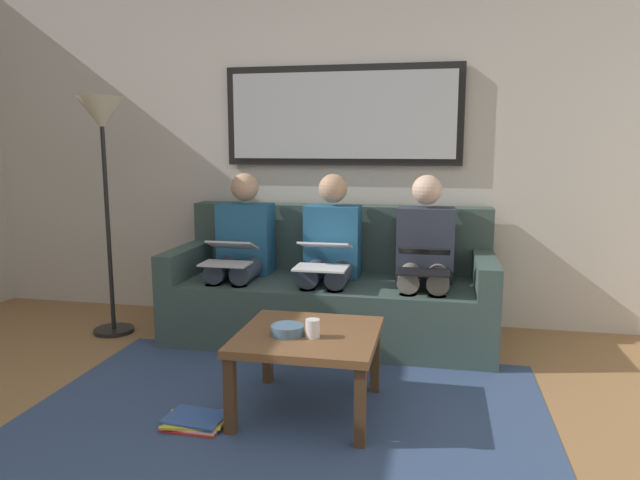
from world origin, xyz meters
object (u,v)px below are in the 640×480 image
Objects in this scene: cup at (313,328)px; person_middle at (330,252)px; bowl at (287,330)px; coffee_table at (308,343)px; laptop_black at (424,260)px; laptop_silver at (229,253)px; laptop_white at (324,255)px; couch at (332,292)px; magazine_stack at (195,421)px; person_left at (425,256)px; standing_lamp at (103,140)px; framed_mirror at (342,116)px; person_right at (241,249)px.

cup is 0.08× the size of person_middle.
coffee_table is at bearing -146.42° from bowl.
laptop_silver is (1.28, 0.00, -0.00)m from laptop_black.
coffee_table is 0.96m from laptop_white.
couch reaches higher than magazine_stack.
laptop_white is (0.10, -0.91, 0.27)m from coffee_table.
couch is at bearing -89.46° from bowl.
person_left is at bearing -126.23° from magazine_stack.
person_left reaches higher than bowl.
standing_lamp reaches higher than laptop_silver.
bowl is 0.43× the size of laptop_white.
framed_mirror is 5.67× the size of magazine_stack.
framed_mirror reaches higher than person_left.
person_right is at bearing -10.65° from laptop_black.
framed_mirror is at bearing -90.00° from person_middle.
framed_mirror reaches higher than person_right.
person_left is at bearing -159.78° from laptop_white.
framed_mirror is at bearing -47.47° from laptop_black.
person_middle is (0.64, -0.24, -0.02)m from laptop_black.
person_middle is at bearing -159.23° from laptop_silver.
standing_lamp is at bearing 5.19° from person_left.
person_right is (1.28, 0.00, 0.00)m from person_left.
person_middle is 1.00× the size of person_right.
person_middle is at bearing -89.43° from bowl.
framed_mirror is 1.23m from person_right.
laptop_black is (-0.50, -0.98, 0.17)m from cup.
cup is 0.26× the size of laptop_black.
person_middle is (0.14, -1.22, 0.15)m from cup.
laptop_black reaches higher than bowl.
framed_mirror is 1.69m from standing_lamp.
person_middle reaches higher than bowl.
bowl is 0.10× the size of standing_lamp.
couch is 7.09× the size of magazine_stack.
magazine_stack is (0.54, 0.20, -0.44)m from cup.
standing_lamp is at bearing -1.36° from laptop_white.
person_right is (0.74, -1.15, 0.25)m from coffee_table.
magazine_stack is (0.40, 1.87, -1.53)m from framed_mirror.
laptop_black is at bearing 154.19° from couch.
magazine_stack is at bearing 48.56° from laptop_black.
bowl is at bearing -153.31° from magazine_stack.
framed_mirror reaches higher than coffee_table.
bowl reaches higher than coffee_table.
cup is (-0.14, 1.68, -1.09)m from framed_mirror.
laptop_white is 0.68m from person_right.
cup is at bearing 96.64° from person_middle.
laptop_white is (0.14, -0.98, 0.17)m from cup.
framed_mirror is 2.00m from cup.
laptop_silver is (0.64, 0.70, -0.93)m from framed_mirror.
magazine_stack is (-0.24, 1.17, -0.60)m from laptop_silver.
bowl is 0.47× the size of laptop_black.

